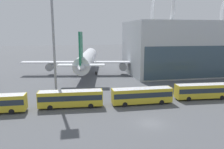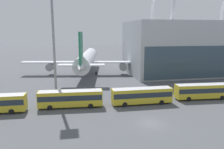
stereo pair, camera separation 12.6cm
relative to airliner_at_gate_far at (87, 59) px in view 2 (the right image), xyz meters
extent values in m
plane|color=#515459|center=(6.87, -44.32, -5.22)|extent=(440.00, 440.00, 0.00)
torus|color=white|center=(25.20, -4.12, 16.90)|extent=(1.10, 18.62, 18.62)
cylinder|color=silver|center=(0.26, 1.54, 0.05)|extent=(11.19, 37.96, 4.93)
sphere|color=silver|center=(3.43, 20.11, 0.05)|extent=(4.83, 4.83, 4.83)
cone|color=silver|center=(-2.90, -17.02, 0.05)|extent=(6.00, 8.94, 4.68)
cube|color=silver|center=(-0.12, -0.72, -0.81)|extent=(44.74, 10.93, 0.35)
cylinder|color=gray|center=(-12.49, 1.39, -2.38)|extent=(3.25, 4.23, 2.64)
cylinder|color=gray|center=(12.24, -2.83, -2.38)|extent=(3.25, 4.23, 2.64)
cube|color=#19724C|center=(-2.75, -16.11, 5.17)|extent=(1.42, 6.10, 8.74)
cube|color=silver|center=(-2.75, -16.11, 0.55)|extent=(13.17, 5.31, 0.28)
cylinder|color=gray|center=(2.39, 14.00, -2.55)|extent=(0.36, 0.36, 4.23)
cylinder|color=black|center=(2.39, 14.00, -4.67)|extent=(0.63, 1.16, 1.10)
cylinder|color=gray|center=(-3.28, -0.18, -2.55)|extent=(0.36, 0.36, 4.23)
cylinder|color=black|center=(-3.28, -0.18, -4.67)|extent=(0.63, 1.16, 1.10)
cylinder|color=gray|center=(3.03, -1.26, -2.55)|extent=(0.36, 0.36, 4.23)
cylinder|color=black|center=(3.03, -1.26, -4.67)|extent=(0.63, 1.16, 1.10)
cylinder|color=white|center=(47.83, -0.71, -0.29)|extent=(10.52, 36.06, 4.43)
sphere|color=white|center=(44.76, 16.94, -0.29)|extent=(4.34, 4.34, 4.34)
cube|color=white|center=(48.21, -2.87, -1.06)|extent=(45.54, 11.60, 0.35)
cylinder|color=gray|center=(35.64, -5.06, -2.61)|extent=(3.19, 4.14, 2.58)
cylinder|color=gray|center=(45.77, 11.12, -2.70)|extent=(0.36, 0.36, 3.94)
cylinder|color=black|center=(45.77, 11.12, -4.67)|extent=(0.63, 1.16, 1.10)
cylinder|color=gray|center=(45.37, -3.36, -2.70)|extent=(0.36, 0.36, 3.94)
cylinder|color=black|center=(45.37, -3.36, -4.67)|extent=(0.63, 1.16, 1.10)
cylinder|color=gray|center=(51.05, -2.37, -2.70)|extent=(0.36, 0.36, 3.94)
cylinder|color=black|center=(51.05, -2.37, -4.67)|extent=(0.63, 1.16, 1.10)
cylinder|color=black|center=(-16.41, -33.43, -4.72)|extent=(1.01, 0.33, 1.00)
cylinder|color=black|center=(-16.49, -35.75, -4.72)|extent=(1.01, 0.33, 1.00)
cube|color=gold|center=(-5.88, -33.96, -3.35)|extent=(12.58, 3.27, 2.98)
cube|color=#232D38|center=(-5.88, -33.96, -3.06)|extent=(12.34, 3.29, 1.04)
cube|color=silver|center=(-5.88, -33.96, -1.92)|extent=(12.21, 3.17, 0.12)
cylinder|color=black|center=(-1.96, -33.04, -4.72)|extent=(1.02, 0.36, 1.00)
cylinder|color=black|center=(-2.10, -35.35, -4.72)|extent=(1.02, 0.36, 1.00)
cylinder|color=black|center=(-9.66, -32.57, -4.72)|extent=(1.02, 0.36, 1.00)
cylinder|color=black|center=(-9.81, -34.88, -4.72)|extent=(1.02, 0.36, 1.00)
cube|color=gold|center=(8.54, -34.72, -3.35)|extent=(12.49, 2.69, 2.98)
cube|color=#232D38|center=(8.54, -34.72, -3.06)|extent=(12.24, 2.72, 1.04)
cube|color=silver|center=(8.54, -34.72, -1.92)|extent=(12.11, 2.61, 0.12)
cylinder|color=black|center=(12.42, -33.62, -4.72)|extent=(1.00, 0.31, 1.00)
cylinder|color=black|center=(12.38, -35.93, -4.72)|extent=(1.00, 0.31, 1.00)
cylinder|color=black|center=(4.70, -33.51, -4.72)|extent=(1.00, 0.31, 1.00)
cylinder|color=black|center=(4.66, -35.82, -4.72)|extent=(1.00, 0.31, 1.00)
cube|color=gold|center=(22.96, -33.97, -3.35)|extent=(12.58, 3.27, 2.98)
cube|color=#232D38|center=(22.96, -33.97, -3.06)|extent=(12.34, 3.29, 1.04)
cube|color=silver|center=(22.96, -33.97, -1.92)|extent=(12.21, 3.18, 0.12)
cylinder|color=black|center=(26.89, -33.05, -4.72)|extent=(1.02, 0.36, 1.00)
cylinder|color=black|center=(26.75, -35.36, -4.72)|extent=(1.02, 0.36, 1.00)
cylinder|color=black|center=(19.18, -32.57, -4.72)|extent=(1.02, 0.36, 1.00)
cylinder|color=black|center=(19.04, -34.88, -4.72)|extent=(1.02, 0.36, 1.00)
cylinder|color=gray|center=(-9.25, -24.26, 8.95)|extent=(0.55, 0.55, 28.33)
camera|label=1|loc=(-5.76, -75.99, 9.47)|focal=35.00mm
camera|label=2|loc=(-5.63, -76.02, 9.47)|focal=35.00mm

